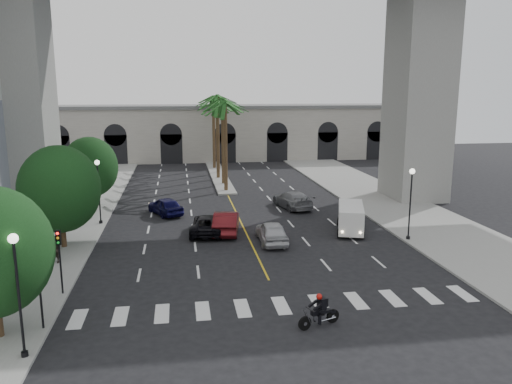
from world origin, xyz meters
name	(u,v)px	position (x,y,z in m)	size (l,w,h in m)	color
ground	(276,294)	(0.00, 0.00, 0.00)	(140.00, 140.00, 0.00)	black
sidewalk_left	(52,229)	(-15.00, 15.00, 0.07)	(8.00, 100.00, 0.15)	gray
sidewalk_right	(411,215)	(15.00, 15.00, 0.07)	(8.00, 100.00, 0.15)	gray
median	(219,175)	(0.00, 38.00, 0.10)	(2.00, 24.00, 0.20)	gray
pier_building	(210,132)	(0.00, 55.00, 4.27)	(71.00, 10.50, 8.50)	beige
bridge	(268,3)	(3.42, 22.00, 18.51)	(75.00, 13.00, 26.00)	gray
palm_a	(225,107)	(0.00, 28.00, 9.10)	(3.20, 3.20, 10.30)	#47331E
palm_b	(223,103)	(0.10, 32.00, 9.37)	(3.20, 3.20, 10.60)	#47331E
palm_c	(217,106)	(-0.20, 36.00, 8.91)	(3.20, 3.20, 10.10)	#47331E
palm_d	(217,99)	(0.15, 40.00, 9.65)	(3.20, 3.20, 10.90)	#47331E
palm_e	(213,102)	(-0.10, 44.00, 9.19)	(3.20, 3.20, 10.40)	#47331E
palm_f	(213,100)	(0.20, 48.00, 9.46)	(3.20, 3.20, 10.70)	#47331E
street_tree_mid	(60,189)	(-13.00, 10.00, 4.21)	(5.44, 5.44, 7.21)	#382616
street_tree_far	(90,167)	(-13.00, 22.00, 3.90)	(5.04, 5.04, 6.68)	#382616
lamp_post_left_near	(18,285)	(-11.40, -5.00, 3.22)	(0.40, 0.40, 5.35)	black
lamp_post_left_far	(99,186)	(-11.40, 16.00, 3.22)	(0.40, 0.40, 5.35)	black
lamp_post_right	(411,198)	(11.40, 8.00, 3.22)	(0.40, 0.40, 5.35)	black
traffic_signal_near	(39,279)	(-11.30, -2.50, 2.51)	(0.25, 0.18, 3.65)	black
traffic_signal_far	(59,251)	(-11.30, 1.50, 2.51)	(0.25, 0.18, 3.65)	black
motorcycle_rider	(320,311)	(1.33, -3.98, 0.73)	(2.16, 0.91, 1.62)	black
car_a	(272,232)	(1.50, 9.14, 0.79)	(1.87, 4.66, 1.59)	#B4B5B9
car_b	(226,222)	(-1.50, 12.17, 0.85)	(1.80, 5.16, 1.70)	#551114
car_c	(208,224)	(-2.91, 12.24, 0.73)	(2.41, 5.23, 1.45)	black
car_d	(293,200)	(5.40, 19.47, 0.79)	(2.22, 5.46, 1.59)	slate
car_e	(165,206)	(-6.25, 18.75, 0.77)	(1.82, 4.53, 1.54)	#0E0D3F
cargo_van	(351,217)	(8.02, 10.90, 1.17)	(3.27, 5.26, 2.10)	silver
pedestrian_a	(27,275)	(-13.29, 2.39, 0.93)	(0.57, 0.38, 1.57)	black
pedestrian_b	(54,250)	(-12.82, 6.57, 1.03)	(0.85, 0.66, 1.75)	black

